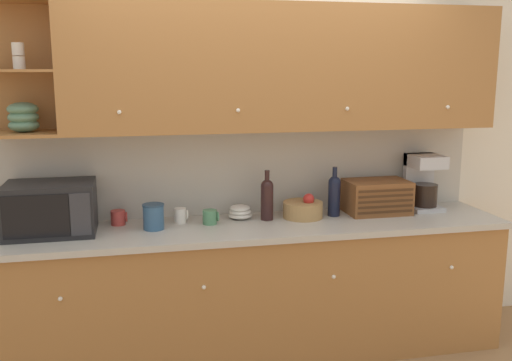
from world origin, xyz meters
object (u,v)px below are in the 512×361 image
Objects in this scene: mug at (119,218)px; coffee_maker at (423,181)px; microwave at (51,208)px; bowl_stack_on_counter at (240,212)px; mug_patterned_third at (210,217)px; bread_box at (377,197)px; mug_blue_second at (181,216)px; second_wine_bottle at (267,197)px; fruit_basket at (303,209)px; wine_bottle at (334,194)px; storage_canister at (154,217)px.

coffee_maker is (2.15, -0.02, 0.15)m from mug.
microwave is 1.21m from bowl_stack_on_counter.
mug_patterned_third is 0.24× the size of bread_box.
microwave is 1.34× the size of coffee_maker.
mug_blue_second is at bearing -5.84° from mug.
second_wine_bottle is 0.80m from bread_box.
mug_blue_second reaches higher than mug.
fruit_basket is 0.79× the size of wine_bottle.
storage_canister is at bearing -175.67° from fruit_basket.
coffee_maker is at bearing -0.48° from mug.
wine_bottle is at bearing -5.55° from bowl_stack_on_counter.
bowl_stack_on_counter is 0.43m from fruit_basket.
bowl_stack_on_counter is 0.47× the size of wine_bottle.
mug is 0.24× the size of bread_box.
fruit_basket is 0.24m from wine_bottle.
coffee_maker reaches higher than mug_blue_second.
fruit_basket reaches higher than mug.
bowl_stack_on_counter is at bearing 5.22° from microwave.
mug_patterned_third is 0.40m from second_wine_bottle.
bread_box is at bearing 1.89° from fruit_basket.
storage_canister is 0.22m from mug_blue_second.
fruit_basket is at bearing 2.60° from mug_patterned_third.
second_wine_bottle reaches higher than bowl_stack_on_counter.
mug and bowl_stack_on_counter have the same top height.
mug_patterned_third is at bearing -177.40° from fruit_basket.
mug is 0.65× the size of storage_canister.
fruit_basket is (0.25, 0.00, -0.09)m from second_wine_bottle.
wine_bottle is at bearing 3.77° from storage_canister.
mug is at bearing 144.43° from storage_canister.
mug_patterned_third is (0.37, 0.05, -0.04)m from storage_canister.
mug_patterned_third is (0.59, -0.11, -0.00)m from mug.
mug is 0.98m from second_wine_bottle.
bowl_stack_on_counter is at bearing 177.05° from bread_box.
microwave reaches higher than mug.
coffee_maker reaches higher than bread_box.
bread_box is at bearing -0.89° from mug_blue_second.
storage_canister is (0.62, -0.03, -0.08)m from microwave.
second_wine_bottle reaches higher than storage_canister.
bowl_stack_on_counter is 0.41× the size of coffee_maker.
bread_box is 1.09× the size of coffee_maker.
wine_bottle reaches higher than storage_canister.
mug_blue_second is at bearing -179.26° from coffee_maker.
fruit_basket is (0.83, -0.04, 0.01)m from mug_blue_second.
coffee_maker reaches higher than storage_canister.
storage_canister is 1.56m from bread_box.
fruit_basket reaches higher than bowl_stack_on_counter.
mug_blue_second is 0.61× the size of bowl_stack_on_counter.
mug_blue_second is (0.18, 0.12, -0.03)m from storage_canister.
wine_bottle reaches higher than mug_patterned_third.
coffee_maker is (1.93, 0.14, 0.12)m from storage_canister.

